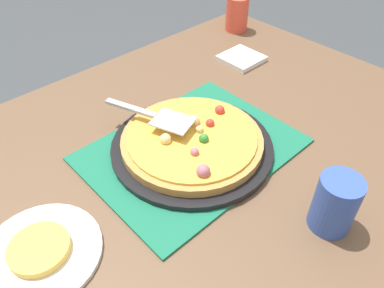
{
  "coord_description": "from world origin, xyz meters",
  "views": [
    {
      "loc": [
        -0.45,
        -0.48,
        1.35
      ],
      "look_at": [
        0.0,
        0.0,
        0.77
      ],
      "focal_mm": 34.87,
      "sensor_mm": 36.0,
      "label": 1
    }
  ],
  "objects": [
    {
      "name": "dining_table",
      "position": [
        0.0,
        0.0,
        0.64
      ],
      "size": [
        1.4,
        1.0,
        0.75
      ],
      "color": "brown",
      "rests_on": "ground_plane"
    },
    {
      "name": "placemat",
      "position": [
        0.0,
        0.0,
        0.75
      ],
      "size": [
        0.48,
        0.36,
        0.01
      ],
      "primitive_type": "cube",
      "color": "#196B4C",
      "rests_on": "dining_table"
    },
    {
      "name": "pizza_pan",
      "position": [
        0.0,
        0.0,
        0.76
      ],
      "size": [
        0.38,
        0.38,
        0.01
      ],
      "primitive_type": "cylinder",
      "color": "black",
      "rests_on": "placemat"
    },
    {
      "name": "pizza",
      "position": [
        0.0,
        -0.0,
        0.78
      ],
      "size": [
        0.33,
        0.33,
        0.05
      ],
      "color": "#B78442",
      "rests_on": "pizza_pan"
    },
    {
      "name": "plate_near_left",
      "position": [
        -0.39,
        -0.02,
        0.76
      ],
      "size": [
        0.22,
        0.22,
        0.01
      ],
      "primitive_type": "cylinder",
      "color": "white",
      "rests_on": "dining_table"
    },
    {
      "name": "served_slice_left",
      "position": [
        -0.39,
        -0.02,
        0.77
      ],
      "size": [
        0.11,
        0.11,
        0.02
      ],
      "primitive_type": "cylinder",
      "color": "#EAB747",
      "rests_on": "plate_near_left"
    },
    {
      "name": "cup_near",
      "position": [
        0.05,
        -0.34,
        0.81
      ],
      "size": [
        0.08,
        0.08,
        0.12
      ],
      "primitive_type": "cylinder",
      "color": "#3351AD",
      "rests_on": "dining_table"
    },
    {
      "name": "cup_far",
      "position": [
        0.57,
        0.37,
        0.81
      ],
      "size": [
        0.08,
        0.08,
        0.12
      ],
      "primitive_type": "cylinder",
      "color": "#E04C38",
      "rests_on": "dining_table"
    },
    {
      "name": "pizza_server",
      "position": [
        -0.03,
        0.09,
        0.82
      ],
      "size": [
        0.12,
        0.23,
        0.01
      ],
      "color": "silver",
      "rests_on": "pizza"
    },
    {
      "name": "napkin_stack",
      "position": [
        0.41,
        0.21,
        0.76
      ],
      "size": [
        0.12,
        0.12,
        0.02
      ],
      "primitive_type": "cube",
      "color": "white",
      "rests_on": "dining_table"
    }
  ]
}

